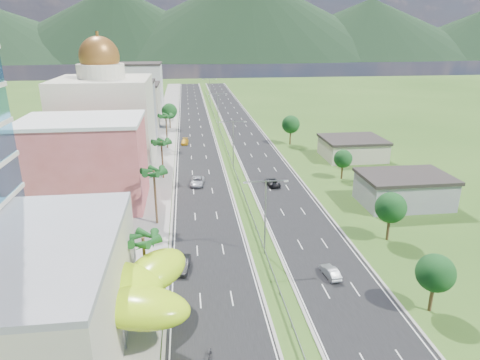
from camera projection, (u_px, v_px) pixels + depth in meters
name	position (u px, v px, depth m)	size (l,w,h in m)	color
ground	(279.00, 295.00, 50.56)	(500.00, 500.00, 0.00)	#2D5119
road_left	(196.00, 131.00, 134.04)	(11.00, 260.00, 0.04)	black
road_right	(243.00, 130.00, 135.80)	(11.00, 260.00, 0.04)	black
sidewalk_left	(165.00, 132.00, 132.92)	(7.00, 260.00, 0.12)	gray
median_guardrail	(225.00, 142.00, 117.84)	(0.10, 216.06, 0.76)	gray
streetlight_median_b	(265.00, 209.00, 57.72)	(6.04, 0.25, 11.00)	gray
streetlight_median_c	(233.00, 140.00, 95.22)	(6.04, 0.25, 11.00)	gray
streetlight_median_d	(218.00, 106.00, 137.40)	(6.04, 0.25, 11.00)	gray
streetlight_median_e	(210.00, 89.00, 179.58)	(6.04, 0.25, 11.00)	gray
lime_canopy	(94.00, 290.00, 42.83)	(18.00, 15.00, 7.40)	#ABDD15
pink_shophouse	(86.00, 164.00, 74.82)	(20.00, 15.00, 15.00)	#C2534F
domed_building	(106.00, 118.00, 95.12)	(20.00, 20.00, 28.70)	beige
midrise_grey	(126.00, 113.00, 119.77)	(16.00, 15.00, 16.00)	gray
midrise_beige	(135.00, 105.00, 140.88)	(16.00, 15.00, 13.00)	#BBB59A
midrise_white	(141.00, 89.00, 161.62)	(16.00, 15.00, 18.00)	silver
shed_near	(404.00, 191.00, 76.46)	(15.00, 10.00, 5.00)	gray
shed_far	(352.00, 149.00, 104.91)	(14.00, 12.00, 4.40)	#BBB59A
palm_tree_b	(143.00, 241.00, 48.31)	(3.60, 3.60, 8.10)	#47301C
palm_tree_c	(154.00, 174.00, 66.58)	(3.60, 3.60, 9.60)	#47301C
palm_tree_d	(161.00, 144.00, 88.46)	(3.60, 3.60, 8.60)	#47301C
palm_tree_e	(166.00, 117.00, 111.64)	(3.60, 3.60, 9.40)	#47301C
leafy_tree_lfar	(169.00, 111.00, 135.97)	(4.90, 4.90, 8.05)	#47301C
leafy_tree_ra	(435.00, 273.00, 46.19)	(4.20, 4.20, 6.90)	#47301C
leafy_tree_rb	(391.00, 208.00, 62.34)	(4.55, 4.55, 7.47)	#47301C
leafy_tree_rc	(343.00, 159.00, 89.20)	(3.85, 3.85, 6.33)	#47301C
leafy_tree_rd	(291.00, 124.00, 116.46)	(4.90, 4.90, 8.05)	#47301C
mountain_ridge	(247.00, 60.00, 479.41)	(860.00, 140.00, 90.00)	black
car_dark_left	(183.00, 264.00, 55.64)	(1.61, 4.62, 1.52)	black
car_silver_mid_left	(197.00, 181.00, 86.65)	(2.50, 5.42, 1.50)	#B1B3B9
car_yellow_far_left	(185.00, 141.00, 118.35)	(1.91, 4.71, 1.37)	gold
car_silver_right	(330.00, 272.00, 54.11)	(1.38, 3.96, 1.31)	#93979A
car_dark_far_right	(272.00, 182.00, 86.35)	(2.30, 4.98, 1.38)	black
motorcycle	(210.00, 352.00, 40.64)	(0.54, 1.78, 1.14)	black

